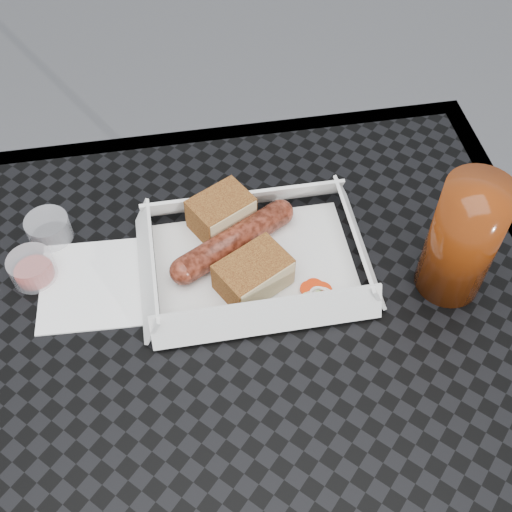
{
  "coord_description": "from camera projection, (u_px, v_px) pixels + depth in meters",
  "views": [
    {
      "loc": [
        0.0,
        -0.27,
        1.32
      ],
      "look_at": [
        0.07,
        0.15,
        0.78
      ],
      "focal_mm": 45.0,
      "sensor_mm": 36.0,
      "label": 1
    }
  ],
  "objects": [
    {
      "name": "food_tray",
      "position": [
        255.0,
        264.0,
        0.72
      ],
      "size": [
        0.22,
        0.15,
        0.0
      ],
      "primitive_type": "cube",
      "color": "white",
      "rests_on": "patio_table"
    },
    {
      "name": "bread_near",
      "position": [
        221.0,
        213.0,
        0.74
      ],
      "size": [
        0.08,
        0.08,
        0.04
      ],
      "primitive_type": "cube",
      "rotation": [
        0.0,
        0.0,
        0.5
      ],
      "color": "brown",
      "rests_on": "food_tray"
    },
    {
      "name": "bread_far",
      "position": [
        253.0,
        274.0,
        0.69
      ],
      "size": [
        0.09,
        0.08,
        0.04
      ],
      "primitive_type": "cube",
      "rotation": [
        0.0,
        0.0,
        0.5
      ],
      "color": "brown",
      "rests_on": "food_tray"
    },
    {
      "name": "patio_table",
      "position": [
        213.0,
        437.0,
        0.68
      ],
      "size": [
        0.8,
        0.8,
        0.74
      ],
      "color": "black",
      "rests_on": "ground"
    },
    {
      "name": "veg_garnish",
      "position": [
        314.0,
        295.0,
        0.69
      ],
      "size": [
        0.03,
        0.03,
        0.0
      ],
      "color": "red",
      "rests_on": "food_tray"
    },
    {
      "name": "condiment_cup_empty",
      "position": [
        49.0,
        229.0,
        0.74
      ],
      "size": [
        0.05,
        0.05,
        0.03
      ],
      "primitive_type": "cylinder",
      "color": "silver",
      "rests_on": "patio_table"
    },
    {
      "name": "condiment_cup_sauce",
      "position": [
        32.0,
        268.0,
        0.7
      ],
      "size": [
        0.05,
        0.05,
        0.03
      ],
      "primitive_type": "cylinder",
      "color": "maroon",
      "rests_on": "patio_table"
    },
    {
      "name": "napkin",
      "position": [
        95.0,
        284.0,
        0.71
      ],
      "size": [
        0.13,
        0.13,
        0.0
      ],
      "primitive_type": "cube",
      "rotation": [
        0.0,
        0.0,
        -0.06
      ],
      "color": "white",
      "rests_on": "patio_table"
    },
    {
      "name": "drink_glass",
      "position": [
        463.0,
        240.0,
        0.65
      ],
      "size": [
        0.07,
        0.07,
        0.15
      ],
      "primitive_type": "cylinder",
      "color": "#5E2208",
      "rests_on": "patio_table"
    },
    {
      "name": "bratwurst",
      "position": [
        234.0,
        241.0,
        0.72
      ],
      "size": [
        0.15,
        0.1,
        0.03
      ],
      "rotation": [
        0.0,
        0.0,
        0.5
      ],
      "color": "maroon",
      "rests_on": "food_tray"
    }
  ]
}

